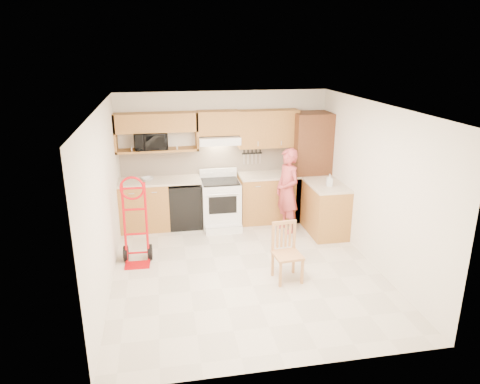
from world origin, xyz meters
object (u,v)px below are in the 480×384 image
object	(u,v)px
microwave	(150,141)
person	(287,191)
range	(221,200)
hand_truck	(135,225)
dining_chair	(288,253)

from	to	relation	value
microwave	person	size ratio (longest dim) A/B	0.37
range	person	xyz separation A→B (m)	(1.16, -0.43, 0.26)
range	microwave	bearing A→B (deg)	166.07
person	hand_truck	xyz separation A→B (m)	(-2.68, -0.83, -0.14)
hand_truck	dining_chair	distance (m)	2.39
microwave	dining_chair	bearing A→B (deg)	-59.47
hand_truck	dining_chair	xyz separation A→B (m)	(2.19, -0.93, -0.21)
range	person	size ratio (longest dim) A/B	0.67
hand_truck	dining_chair	world-z (taller)	hand_truck
microwave	person	distance (m)	2.66
microwave	range	world-z (taller)	microwave
person	dining_chair	size ratio (longest dim) A/B	1.81
range	hand_truck	bearing A→B (deg)	-140.34
range	dining_chair	xyz separation A→B (m)	(0.67, -2.19, -0.09)
person	hand_truck	world-z (taller)	person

